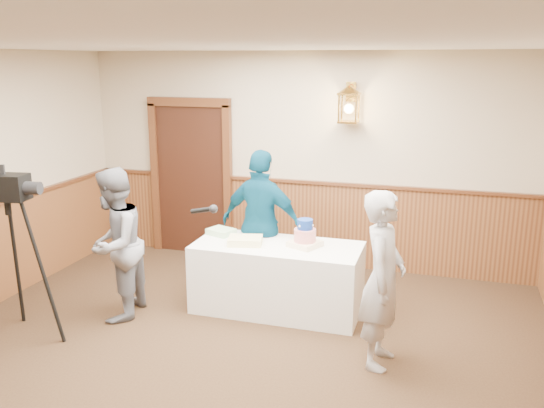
{
  "coord_description": "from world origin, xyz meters",
  "views": [
    {
      "loc": [
        1.79,
        -3.75,
        2.68
      ],
      "look_at": [
        0.11,
        1.7,
        1.25
      ],
      "focal_mm": 38.0,
      "sensor_mm": 36.0,
      "label": 1
    }
  ],
  "objects_px": {
    "tiered_cake": "(305,236)",
    "sheet_cake_yellow": "(245,241)",
    "display_table": "(277,277)",
    "assistant_p": "(262,224)",
    "tv_camera_rig": "(15,268)",
    "interviewer": "(115,245)",
    "sheet_cake_green": "(221,232)",
    "baker": "(383,280)"
  },
  "relations": [
    {
      "from": "sheet_cake_yellow",
      "to": "sheet_cake_green",
      "type": "xyz_separation_m",
      "value": [
        -0.38,
        0.24,
        -0.0
      ]
    },
    {
      "from": "tiered_cake",
      "to": "assistant_p",
      "type": "bearing_deg",
      "value": 150.81
    },
    {
      "from": "tiered_cake",
      "to": "interviewer",
      "type": "distance_m",
      "value": 2.0
    },
    {
      "from": "baker",
      "to": "tv_camera_rig",
      "type": "relative_size",
      "value": 0.97
    },
    {
      "from": "tv_camera_rig",
      "to": "tiered_cake",
      "type": "bearing_deg",
      "value": 20.97
    },
    {
      "from": "display_table",
      "to": "sheet_cake_yellow",
      "type": "bearing_deg",
      "value": -167.64
    },
    {
      "from": "display_table",
      "to": "assistant_p",
      "type": "xyz_separation_m",
      "value": [
        -0.29,
        0.36,
        0.48
      ]
    },
    {
      "from": "tiered_cake",
      "to": "display_table",
      "type": "bearing_deg",
      "value": -174.27
    },
    {
      "from": "display_table",
      "to": "sheet_cake_green",
      "type": "xyz_separation_m",
      "value": [
        -0.72,
        0.17,
        0.41
      ]
    },
    {
      "from": "sheet_cake_yellow",
      "to": "interviewer",
      "type": "height_order",
      "value": "interviewer"
    },
    {
      "from": "sheet_cake_green",
      "to": "tv_camera_rig",
      "type": "distance_m",
      "value": 2.17
    },
    {
      "from": "baker",
      "to": "assistant_p",
      "type": "relative_size",
      "value": 0.94
    },
    {
      "from": "baker",
      "to": "sheet_cake_green",
      "type": "bearing_deg",
      "value": 66.87
    },
    {
      "from": "assistant_p",
      "to": "display_table",
      "type": "bearing_deg",
      "value": 138.05
    },
    {
      "from": "sheet_cake_green",
      "to": "sheet_cake_yellow",
      "type": "bearing_deg",
      "value": -32.9
    },
    {
      "from": "display_table",
      "to": "interviewer",
      "type": "xyz_separation_m",
      "value": [
        -1.58,
        -0.67,
        0.43
      ]
    },
    {
      "from": "tiered_cake",
      "to": "sheet_cake_yellow",
      "type": "distance_m",
      "value": 0.65
    },
    {
      "from": "display_table",
      "to": "tv_camera_rig",
      "type": "relative_size",
      "value": 1.08
    },
    {
      "from": "sheet_cake_yellow",
      "to": "tv_camera_rig",
      "type": "relative_size",
      "value": 0.22
    },
    {
      "from": "display_table",
      "to": "sheet_cake_green",
      "type": "bearing_deg",
      "value": 166.74
    },
    {
      "from": "interviewer",
      "to": "baker",
      "type": "distance_m",
      "value": 2.8
    },
    {
      "from": "assistant_p",
      "to": "baker",
      "type": "bearing_deg",
      "value": 150.55
    },
    {
      "from": "display_table",
      "to": "sheet_cake_yellow",
      "type": "height_order",
      "value": "sheet_cake_yellow"
    },
    {
      "from": "assistant_p",
      "to": "interviewer",
      "type": "bearing_deg",
      "value": 47.55
    },
    {
      "from": "sheet_cake_green",
      "to": "display_table",
      "type": "bearing_deg",
      "value": -13.26
    },
    {
      "from": "tiered_cake",
      "to": "interviewer",
      "type": "xyz_separation_m",
      "value": [
        -1.87,
        -0.7,
        -0.06
      ]
    },
    {
      "from": "tiered_cake",
      "to": "sheet_cake_yellow",
      "type": "relative_size",
      "value": 1.07
    },
    {
      "from": "display_table",
      "to": "assistant_p",
      "type": "height_order",
      "value": "assistant_p"
    },
    {
      "from": "tiered_cake",
      "to": "sheet_cake_green",
      "type": "bearing_deg",
      "value": 172.15
    },
    {
      "from": "sheet_cake_green",
      "to": "assistant_p",
      "type": "bearing_deg",
      "value": 23.73
    },
    {
      "from": "display_table",
      "to": "assistant_p",
      "type": "distance_m",
      "value": 0.67
    },
    {
      "from": "sheet_cake_yellow",
      "to": "tv_camera_rig",
      "type": "distance_m",
      "value": 2.3
    },
    {
      "from": "baker",
      "to": "interviewer",
      "type": "bearing_deg",
      "value": 90.95
    },
    {
      "from": "display_table",
      "to": "tv_camera_rig",
      "type": "bearing_deg",
      "value": -147.54
    },
    {
      "from": "sheet_cake_green",
      "to": "interviewer",
      "type": "bearing_deg",
      "value": -135.49
    },
    {
      "from": "tiered_cake",
      "to": "baker",
      "type": "xyz_separation_m",
      "value": [
        0.92,
        -0.86,
        -0.06
      ]
    },
    {
      "from": "sheet_cake_yellow",
      "to": "interviewer",
      "type": "relative_size",
      "value": 0.22
    },
    {
      "from": "tiered_cake",
      "to": "tv_camera_rig",
      "type": "height_order",
      "value": "tv_camera_rig"
    },
    {
      "from": "tiered_cake",
      "to": "interviewer",
      "type": "height_order",
      "value": "interviewer"
    },
    {
      "from": "sheet_cake_green",
      "to": "interviewer",
      "type": "xyz_separation_m",
      "value": [
        -0.86,
        -0.84,
        0.03
      ]
    },
    {
      "from": "sheet_cake_green",
      "to": "interviewer",
      "type": "height_order",
      "value": "interviewer"
    },
    {
      "from": "display_table",
      "to": "tiered_cake",
      "type": "bearing_deg",
      "value": 5.73
    }
  ]
}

